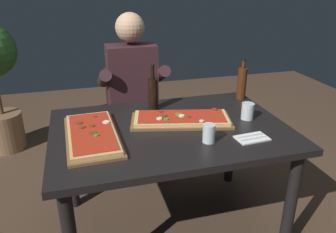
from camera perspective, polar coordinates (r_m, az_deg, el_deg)
name	(u,v)px	position (r m, az deg, el deg)	size (l,w,h in m)	color
ground_plane	(170,225)	(2.40, 0.34, -18.07)	(6.40, 6.40, 0.00)	#4C3828
dining_table	(170,141)	(2.03, 0.38, -4.30)	(1.40, 0.96, 0.74)	black
pizza_rectangular_front	(181,119)	(2.06, 2.28, -0.44)	(0.66, 0.39, 0.05)	brown
pizza_rectangular_left	(92,134)	(1.91, -12.91, -3.01)	(0.31, 0.61, 0.05)	brown
wine_bottle_dark	(242,83)	(2.48, 12.55, 5.66)	(0.07, 0.07, 0.30)	#47230F
oil_bottle_amber	(153,93)	(2.22, -2.59, 4.04)	(0.07, 0.07, 0.31)	black
tumbler_near_camera	(209,133)	(1.81, 7.04, -2.87)	(0.07, 0.07, 0.10)	silver
tumbler_far_side	(248,112)	(2.15, 13.48, 0.75)	(0.08, 0.08, 0.10)	silver
napkin_cutlery_set	(252,138)	(1.91, 14.21, -3.60)	(0.19, 0.12, 0.01)	white
diner_chair	(132,114)	(2.84, -6.14, 0.37)	(0.44, 0.44, 0.87)	#3D2B1E
seated_diner	(134,90)	(2.64, -5.93, 4.52)	(0.53, 0.41, 1.33)	#23232D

